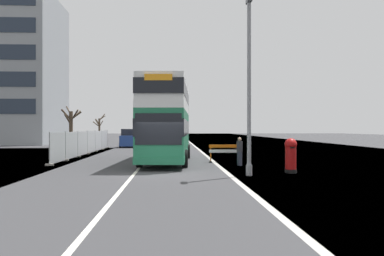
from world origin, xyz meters
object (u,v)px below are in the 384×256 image
object	(u,v)px
red_pillar_postbox	(291,154)
roadworks_barrier	(224,151)
lamppost_foreground	(249,92)
pedestrian_at_kerb	(240,152)
car_oncoming_near	(129,139)
car_receding_mid	(140,137)
car_receding_far	(176,136)
double_decker_bus	(167,120)

from	to	relation	value
red_pillar_postbox	roadworks_barrier	world-z (taller)	red_pillar_postbox
lamppost_foreground	roadworks_barrier	distance (m)	7.69
roadworks_barrier	pedestrian_at_kerb	bearing A→B (deg)	-74.98
red_pillar_postbox	car_oncoming_near	size ratio (longest dim) A/B	0.40
car_receding_mid	red_pillar_postbox	bearing A→B (deg)	-73.17
car_receding_far	pedestrian_at_kerb	xyz separation A→B (m)	(3.35, -38.88, -0.13)
lamppost_foreground	pedestrian_at_kerb	bearing A→B (deg)	85.53
car_receding_far	lamppost_foreground	bearing A→B (deg)	-86.11
lamppost_foreground	car_receding_mid	size ratio (longest dim) A/B	1.93
lamppost_foreground	double_decker_bus	bearing A→B (deg)	117.37
red_pillar_postbox	roadworks_barrier	bearing A→B (deg)	112.32
lamppost_foreground	car_receding_far	bearing A→B (deg)	93.89
double_decker_bus	red_pillar_postbox	distance (m)	9.12
lamppost_foreground	car_oncoming_near	bearing A→B (deg)	107.19
car_receding_far	double_decker_bus	bearing A→B (deg)	-91.45
red_pillar_postbox	car_receding_mid	size ratio (longest dim) A/B	0.40
double_decker_bus	car_receding_mid	world-z (taller)	double_decker_bus
double_decker_bus	car_oncoming_near	world-z (taller)	double_decker_bus
car_receding_mid	double_decker_bus	bearing A→B (deg)	-81.57
lamppost_foreground	car_receding_mid	world-z (taller)	lamppost_foreground
red_pillar_postbox	car_receding_far	xyz separation A→B (m)	(-5.22, 42.70, 0.02)
pedestrian_at_kerb	double_decker_bus	bearing A→B (deg)	147.69
double_decker_bus	car_receding_mid	size ratio (longest dim) A/B	2.76
car_receding_mid	pedestrian_at_kerb	world-z (taller)	car_receding_mid
red_pillar_postbox	car_receding_far	world-z (taller)	car_receding_far
red_pillar_postbox	roadworks_barrier	distance (m)	6.51
red_pillar_postbox	car_receding_far	bearing A→B (deg)	96.98
pedestrian_at_kerb	roadworks_barrier	bearing A→B (deg)	105.02
lamppost_foreground	pedestrian_at_kerb	distance (m)	5.71
double_decker_bus	car_oncoming_near	distance (m)	20.60
roadworks_barrier	car_receding_far	world-z (taller)	car_receding_far
lamppost_foreground	car_receding_far	distance (m)	43.89
car_receding_mid	car_oncoming_near	bearing A→B (deg)	-95.01
car_receding_far	pedestrian_at_kerb	size ratio (longest dim) A/B	2.59
car_receding_mid	car_receding_far	bearing A→B (deg)	61.75
red_pillar_postbox	pedestrian_at_kerb	bearing A→B (deg)	116.24
car_oncoming_near	car_receding_mid	xyz separation A→B (m)	(0.62, 7.03, 0.04)
roadworks_barrier	car_receding_far	distance (m)	36.78
double_decker_bus	pedestrian_at_kerb	world-z (taller)	double_decker_bus
car_receding_mid	lamppost_foreground	bearing A→B (deg)	-77.13
car_oncoming_near	car_receding_mid	distance (m)	7.06
car_oncoming_near	lamppost_foreground	bearing A→B (deg)	-72.81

